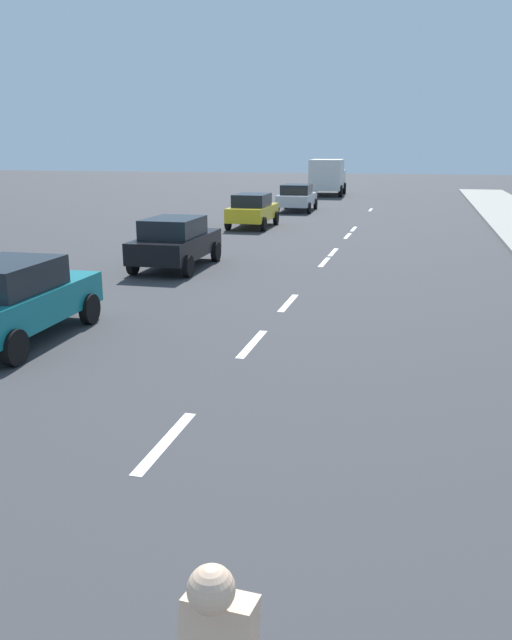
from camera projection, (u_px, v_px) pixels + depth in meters
ground_plane at (309, 279)px, 17.81m from camera, size 160.00×160.00×0.00m
lane_stripe_2 at (166, 442)px, 7.92m from camera, size 0.16×1.80×0.01m
lane_stripe_3 at (252, 344)px, 11.90m from camera, size 0.16×1.80×0.01m
lane_stripe_4 at (288, 303)px, 15.05m from camera, size 0.16×1.80×0.01m
lane_stripe_5 at (324, 262)px, 20.47m from camera, size 0.16×1.80×0.01m
lane_stripe_6 at (333, 252)px, 22.43m from camera, size 0.16×1.80×0.01m
lane_stripe_7 at (348, 236)px, 26.66m from camera, size 0.16×1.80×0.01m
lane_stripe_8 at (354, 229)px, 28.93m from camera, size 0.16×1.80×0.01m
lane_stripe_9 at (371, 210)px, 38.05m from camera, size 0.16×1.80×0.01m
parked_car_teal at (12, 298)px, 11.90m from camera, size 1.97×4.06×1.57m
parked_car_black at (176, 241)px, 19.28m from camera, size 1.97×4.11×1.57m
parked_car_yellow at (253, 210)px, 29.35m from camera, size 1.90×4.00×1.57m
parked_car_silver at (297, 197)px, 37.15m from camera, size 2.16×4.46×1.57m
delivery_truck at (328, 176)px, 49.61m from camera, size 2.91×6.35×2.80m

